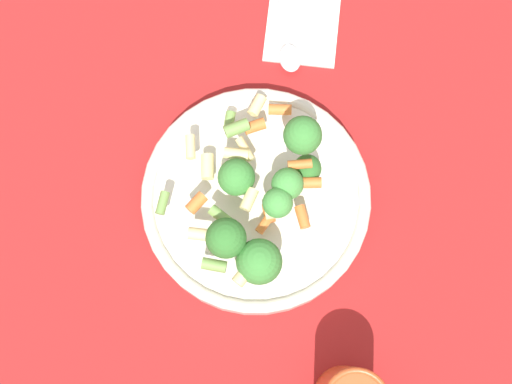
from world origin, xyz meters
TOP-DOWN VIEW (x-y plane):
  - ground_plane at (0.00, 0.00)m, footprint 3.00×3.00m
  - bowl at (0.00, 0.00)m, footprint 0.25×0.25m
  - pasta_salad at (0.01, 0.01)m, footprint 0.21×0.16m
  - napkin at (-0.24, -0.06)m, footprint 0.16×0.13m
  - spoon at (-0.20, -0.07)m, footprint 0.15×0.11m

SIDE VIEW (x-z plane):
  - ground_plane at x=0.00m, z-range 0.00..0.00m
  - napkin at x=-0.24m, z-range 0.00..0.01m
  - spoon at x=-0.20m, z-range 0.01..0.02m
  - bowl at x=0.00m, z-range 0.00..0.04m
  - pasta_salad at x=0.01m, z-range 0.04..0.14m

